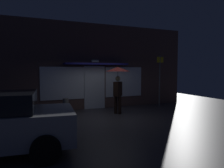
{
  "coord_description": "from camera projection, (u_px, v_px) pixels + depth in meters",
  "views": [
    {
      "loc": [
        -3.28,
        -8.04,
        1.98
      ],
      "look_at": [
        0.28,
        0.52,
        1.37
      ],
      "focal_mm": 33.33,
      "sensor_mm": 36.0,
      "label": 1
    }
  ],
  "objects": [
    {
      "name": "ground_plane",
      "position": [
        111.0,
        117.0,
        8.79
      ],
      "size": [
        18.0,
        18.0,
        0.0
      ],
      "primitive_type": "plane",
      "color": "#38353A"
    },
    {
      "name": "street_sign_post",
      "position": [
        160.0,
        78.0,
        11.15
      ],
      "size": [
        0.4,
        0.07,
        2.79
      ],
      "color": "#595B60",
      "rests_on": "ground"
    },
    {
      "name": "person_with_umbrella",
      "position": [
        118.0,
        77.0,
        9.37
      ],
      "size": [
        1.11,
        1.11,
        2.13
      ],
      "rotation": [
        0.0,
        0.0,
        0.71
      ],
      "color": "black",
      "rests_on": "ground"
    },
    {
      "name": "sidewalk_bollard",
      "position": [
        66.0,
        106.0,
        9.59
      ],
      "size": [
        0.27,
        0.27,
        0.68
      ],
      "primitive_type": "cylinder",
      "color": "slate",
      "rests_on": "ground"
    },
    {
      "name": "building_facade",
      "position": [
        94.0,
        67.0,
        10.8
      ],
      "size": [
        10.67,
        1.0,
        4.37
      ],
      "color": "brown",
      "rests_on": "ground"
    }
  ]
}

